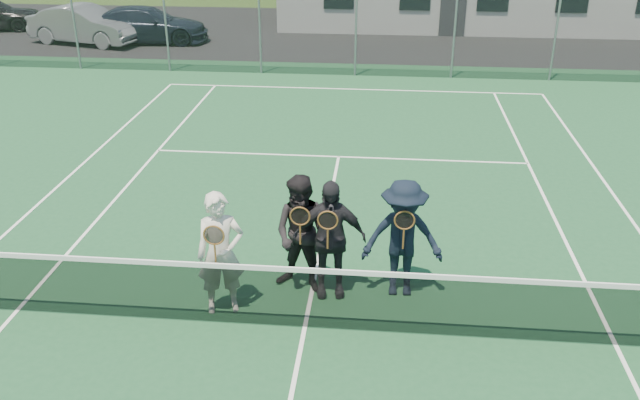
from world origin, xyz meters
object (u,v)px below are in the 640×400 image
object	(u,v)px
car_c	(147,25)
player_c	(329,239)
tennis_net	(304,295)
player_a	(221,254)
player_b	(303,234)
car_b	(85,25)
player_d	(403,239)

from	to	relation	value
car_c	player_c	distance (m)	18.83
car_c	tennis_net	bearing A→B (deg)	-160.05
player_a	player_b	xyz separation A→B (m)	(1.05, 0.67, -0.00)
car_b	tennis_net	distance (m)	20.15
tennis_net	player_a	world-z (taller)	player_a
car_c	player_b	world-z (taller)	player_b
tennis_net	player_a	xyz separation A→B (m)	(-1.20, 0.33, 0.38)
car_c	player_d	xyz separation A→B (m)	(9.44, -16.75, 0.26)
car_c	player_b	size ratio (longest dim) A/B	2.54
player_b	player_c	distance (m)	0.40
player_a	car_b	bearing A→B (deg)	118.46
car_b	player_c	size ratio (longest dim) A/B	2.39
car_b	player_a	bearing A→B (deg)	-137.09
player_c	player_a	bearing A→B (deg)	-158.20
player_d	player_c	bearing A→B (deg)	-174.42
tennis_net	car_c	bearing A→B (deg)	114.62
player_b	player_c	bearing A→B (deg)	-12.75
car_b	player_d	size ratio (longest dim) A/B	2.39
car_b	car_c	distance (m)	2.29
player_c	player_d	bearing A→B (deg)	5.58
car_b	player_b	size ratio (longest dim) A/B	2.39
player_b	player_d	xyz separation A→B (m)	(1.44, 0.01, -0.00)
car_c	player_c	bearing A→B (deg)	-158.19
car_b	car_c	size ratio (longest dim) A/B	0.94
player_c	tennis_net	bearing A→B (deg)	-105.42
player_c	car_b	bearing A→B (deg)	123.01
player_a	player_b	world-z (taller)	same
car_b	player_c	bearing A→B (deg)	-132.53
car_b	player_a	size ratio (longest dim) A/B	2.39
car_c	tennis_net	world-z (taller)	car_c
car_c	tennis_net	size ratio (longest dim) A/B	0.39
car_b	tennis_net	world-z (taller)	car_b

